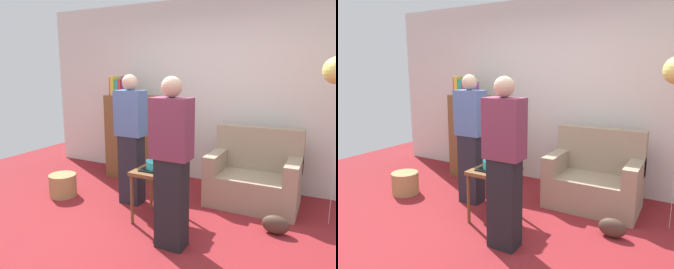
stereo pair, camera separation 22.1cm
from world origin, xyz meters
TOP-DOWN VIEW (x-y plane):
  - ground_plane at (0.00, 0.00)m, footprint 8.00×8.00m
  - wall_back at (0.00, 2.05)m, footprint 6.00×0.10m
  - couch at (0.77, 1.43)m, footprint 1.10×0.70m
  - bookshelf at (-1.17, 1.60)m, footprint 0.80×0.36m
  - side_table at (-0.08, 0.46)m, footprint 0.48×0.48m
  - birthday_cake at (-0.08, 0.46)m, footprint 0.32×0.32m
  - person_blowing_candles at (-0.62, 0.76)m, footprint 0.36×0.22m
  - person_holding_cake at (0.30, 0.03)m, footprint 0.36×0.22m
  - wicker_basket at (-1.58, 0.51)m, footprint 0.36×0.36m
  - handbag at (1.16, 0.74)m, footprint 0.28×0.14m

SIDE VIEW (x-z plane):
  - ground_plane at x=0.00m, z-range 0.00..0.00m
  - handbag at x=1.16m, z-range 0.00..0.20m
  - wicker_basket at x=-1.58m, z-range 0.00..0.30m
  - couch at x=0.77m, z-range -0.14..0.82m
  - side_table at x=-0.08m, z-range 0.21..0.81m
  - birthday_cake at x=-0.08m, z-range 0.56..0.73m
  - bookshelf at x=-1.17m, z-range -0.11..1.48m
  - person_blowing_candles at x=-0.62m, z-range 0.02..1.65m
  - person_holding_cake at x=0.30m, z-range 0.02..1.65m
  - wall_back at x=0.00m, z-range 0.00..2.70m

